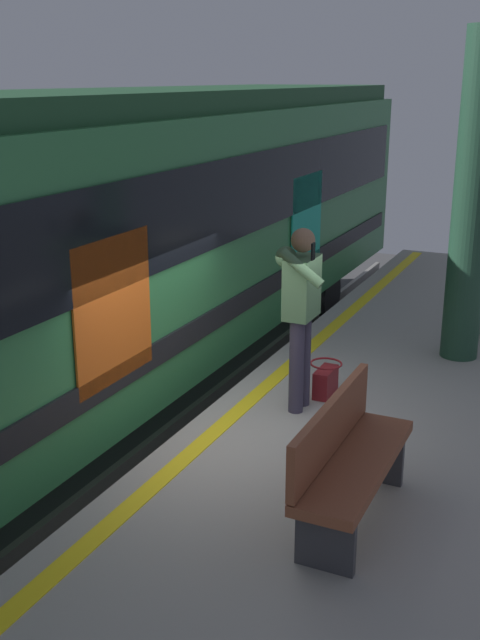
# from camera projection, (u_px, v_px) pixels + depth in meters

# --- Properties ---
(ground_plane) EXTENTS (24.01, 24.01, 0.00)m
(ground_plane) POSITION_uv_depth(u_px,v_px,m) (200.00, 511.00, 7.49)
(ground_plane) COLOR #3D3D3F
(platform) EXTENTS (16.01, 3.79, 1.02)m
(platform) POSITION_uv_depth(u_px,v_px,m) (394.00, 510.00, 6.57)
(platform) COLOR gray
(platform) RESTS_ON ground
(safety_line) EXTENTS (15.69, 0.16, 0.01)m
(safety_line) POSITION_uv_depth(u_px,v_px,m) (227.00, 421.00, 7.05)
(safety_line) COLOR yellow
(safety_line) RESTS_ON platform
(track_rail_near) EXTENTS (20.81, 0.08, 0.16)m
(track_rail_near) POSITION_uv_depth(u_px,v_px,m) (107.00, 480.00, 7.90)
(track_rail_near) COLOR slate
(track_rail_near) RESTS_ON ground
(train_carriage) EXTENTS (13.27, 2.74, 3.76)m
(train_carriage) POSITION_uv_depth(u_px,v_px,m) (128.00, 224.00, 8.93)
(train_carriage) COLOR #2D723F
(train_carriage) RESTS_ON ground
(passenger) EXTENTS (0.57, 0.55, 1.74)m
(passenger) POSITION_uv_depth(u_px,v_px,m) (301.00, 304.00, 7.05)
(passenger) COLOR #383347
(passenger) RESTS_ON platform
(handbag) EXTENTS (0.36, 0.32, 0.35)m
(handbag) POSITION_uv_depth(u_px,v_px,m) (326.00, 380.00, 7.60)
(handbag) COLOR maroon
(handbag) RESTS_ON platform
(station_column) EXTENTS (0.41, 0.41, 3.54)m
(station_column) POSITION_uv_depth(u_px,v_px,m) (472.00, 200.00, 8.19)
(station_column) COLOR #1E3F2D
(station_column) RESTS_ON platform
(bench) EXTENTS (1.56, 0.44, 0.90)m
(bench) POSITION_uv_depth(u_px,v_px,m) (348.00, 457.00, 5.36)
(bench) COLOR brown
(bench) RESTS_ON platform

